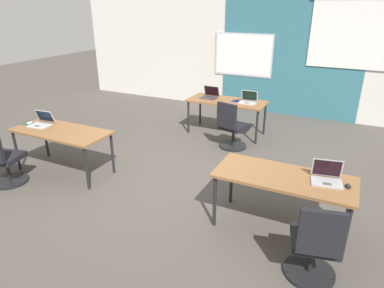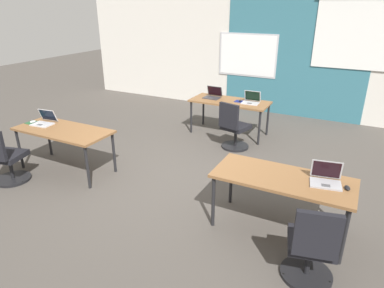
# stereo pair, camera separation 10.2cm
# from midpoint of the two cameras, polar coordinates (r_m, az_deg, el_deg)

# --- Properties ---
(ground_plane) EXTENTS (24.00, 24.00, 0.00)m
(ground_plane) POSITION_cam_midpoint_polar(r_m,az_deg,el_deg) (5.45, -3.07, -5.61)
(ground_plane) COLOR #47423D
(back_wall_assembly) EXTENTS (10.00, 0.27, 2.80)m
(back_wall_assembly) POSITION_cam_midpoint_polar(r_m,az_deg,el_deg) (8.77, 10.71, 14.65)
(back_wall_assembly) COLOR silver
(back_wall_assembly) RESTS_ON ground
(desk_near_left) EXTENTS (1.60, 0.70, 0.72)m
(desk_near_left) POSITION_cam_midpoint_polar(r_m,az_deg,el_deg) (5.78, -21.62, 1.61)
(desk_near_left) COLOR brown
(desk_near_left) RESTS_ON ground
(desk_near_right) EXTENTS (1.60, 0.70, 0.72)m
(desk_near_right) POSITION_cam_midpoint_polar(r_m,az_deg,el_deg) (4.11, 14.49, -5.96)
(desk_near_right) COLOR brown
(desk_near_right) RESTS_ON ground
(desk_far_center) EXTENTS (1.60, 0.70, 0.72)m
(desk_far_center) POSITION_cam_midpoint_polar(r_m,az_deg,el_deg) (7.07, 5.47, 6.83)
(desk_far_center) COLOR brown
(desk_far_center) RESTS_ON ground
(laptop_far_right) EXTENTS (0.34, 0.30, 0.23)m
(laptop_far_right) POSITION_cam_midpoint_polar(r_m,az_deg,el_deg) (6.94, 9.01, 7.29)
(laptop_far_right) COLOR #B7B7BC
(laptop_far_right) RESTS_ON desk_far_center
(mousepad_far_right) EXTENTS (0.22, 0.19, 0.00)m
(mousepad_far_right) POSITION_cam_midpoint_polar(r_m,az_deg,el_deg) (7.02, 7.21, 7.16)
(mousepad_far_right) COLOR navy
(mousepad_far_right) RESTS_ON desk_far_center
(mouse_far_right) EXTENTS (0.07, 0.11, 0.03)m
(mouse_far_right) POSITION_cam_midpoint_polar(r_m,az_deg,el_deg) (7.01, 7.22, 7.31)
(mouse_far_right) COLOR black
(mouse_far_right) RESTS_ON mousepad_far_right
(chair_far_right) EXTENTS (0.54, 0.59, 0.92)m
(chair_far_right) POSITION_cam_midpoint_polar(r_m,az_deg,el_deg) (6.41, 6.21, 2.45)
(chair_far_right) COLOR black
(chair_far_right) RESTS_ON ground
(laptop_far_left) EXTENTS (0.34, 0.31, 0.23)m
(laptop_far_left) POSITION_cam_midpoint_polar(r_m,az_deg,el_deg) (7.24, 2.58, 8.19)
(laptop_far_left) COLOR #333338
(laptop_far_left) RESTS_ON desk_far_center
(laptop_near_right_end) EXTENTS (0.37, 0.32, 0.24)m
(laptop_near_right_end) POSITION_cam_midpoint_polar(r_m,az_deg,el_deg) (4.09, 21.05, -5.25)
(laptop_near_right_end) COLOR #9E9EA3
(laptop_near_right_end) RESTS_ON desk_near_right
(mouse_near_right_end) EXTENTS (0.08, 0.11, 0.03)m
(mouse_near_right_end) POSITION_cam_midpoint_polar(r_m,az_deg,el_deg) (4.06, 24.13, -6.47)
(mouse_near_right_end) COLOR black
(mouse_near_right_end) RESTS_ON desk_near_right
(chair_near_right_end) EXTENTS (0.53, 0.58, 0.92)m
(chair_near_right_end) POSITION_cam_midpoint_polar(r_m,az_deg,el_deg) (3.62, 19.07, -16.30)
(chair_near_right_end) COLOR black
(chair_near_right_end) RESTS_ON ground
(laptop_near_left_end) EXTENTS (0.36, 0.34, 0.23)m
(laptop_near_left_end) POSITION_cam_midpoint_polar(r_m,az_deg,el_deg) (6.11, -24.44, 3.35)
(laptop_near_left_end) COLOR #B7B7BC
(laptop_near_left_end) RESTS_ON desk_near_left
(mousepad_near_left_end) EXTENTS (0.22, 0.19, 0.00)m
(mousepad_near_left_end) POSITION_cam_midpoint_polar(r_m,az_deg,el_deg) (6.25, -26.02, 3.04)
(mousepad_near_left_end) COLOR #23512D
(mousepad_near_left_end) RESTS_ON desk_near_left
(mouse_near_left_end) EXTENTS (0.07, 0.11, 0.03)m
(mouse_near_left_end) POSITION_cam_midpoint_polar(r_m,az_deg,el_deg) (6.25, -26.05, 3.21)
(mouse_near_left_end) COLOR silver
(mouse_near_left_end) RESTS_ON mousepad_near_left_end
(chair_near_left_end) EXTENTS (0.53, 0.59, 0.92)m
(chair_near_left_end) POSITION_cam_midpoint_polar(r_m,az_deg,el_deg) (5.83, -29.68, -2.68)
(chair_near_left_end) COLOR black
(chair_near_left_end) RESTS_ON ground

